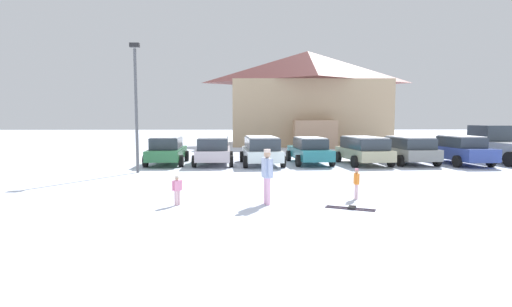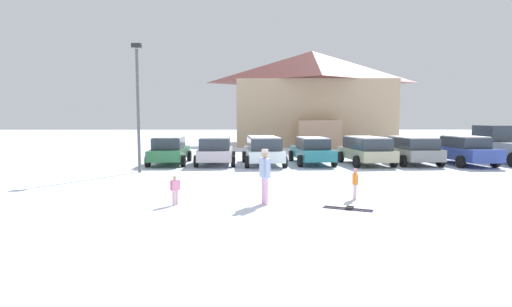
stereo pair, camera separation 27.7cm
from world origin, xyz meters
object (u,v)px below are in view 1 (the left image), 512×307
skier_adult_in_blue_parka (267,173)px  parked_white_suv (261,149)px  parked_beige_suv (364,149)px  pair_of_skis (351,208)px  parked_blue_hatchback (459,150)px  parked_teal_hatchback (309,150)px  parked_grey_wagon (409,149)px  skier_child_in_pink_snowsuit (177,188)px  parked_silver_wagon (214,149)px  ski_lodge (307,97)px  pickup_truck (502,145)px  parked_green_coupe (167,150)px  skier_child_in_orange_jacket (356,182)px  lamp_post (136,101)px

skier_adult_in_blue_parka → parked_white_suv: bearing=88.6°
parked_beige_suv → pair_of_skis: 11.46m
pair_of_skis → parked_white_suv: bearing=101.0°
parked_white_suv → parked_beige_suv: (5.71, -0.04, -0.01)m
parked_blue_hatchback → skier_adult_in_blue_parka: bearing=-138.1°
parked_teal_hatchback → parked_grey_wagon: parked_grey_wagon is taller
parked_white_suv → parked_grey_wagon: parked_white_suv is taller
skier_adult_in_blue_parka → skier_child_in_pink_snowsuit: 2.72m
parked_silver_wagon → skier_child_in_pink_snowsuit: 10.50m
ski_lodge → skier_child_in_pink_snowsuit: ski_lodge is taller
parked_silver_wagon → parked_teal_hatchback: size_ratio=0.90×
ski_lodge → parked_teal_hatchback: (-2.50, -17.19, -3.86)m
parked_grey_wagon → pickup_truck: size_ratio=0.67×
skier_child_in_pink_snowsuit → parked_green_coupe: bearing=102.5°
parked_silver_wagon → skier_child_in_orange_jacket: 11.10m
parked_grey_wagon → skier_child_in_orange_jacket: (-5.69, -9.67, -0.29)m
parked_silver_wagon → skier_child_in_pink_snowsuit: parked_silver_wagon is taller
parked_grey_wagon → pickup_truck: pickup_truck is taller
skier_adult_in_blue_parka → pair_of_skis: skier_adult_in_blue_parka is taller
parked_green_coupe → parked_white_suv: size_ratio=0.99×
ski_lodge → parked_green_coupe: (-10.55, -17.17, -3.84)m
ski_lodge → parked_blue_hatchback: ski_lodge is taller
parked_blue_hatchback → pair_of_skis: size_ratio=3.45×
parked_green_coupe → parked_teal_hatchback: parked_green_coupe is taller
parked_green_coupe → skier_child_in_pink_snowsuit: size_ratio=5.21×
skier_child_in_pink_snowsuit → skier_child_in_orange_jacket: 5.63m
parked_blue_hatchback → pair_of_skis: parked_blue_hatchback is taller
parked_white_suv → parked_blue_hatchback: 11.09m
parked_blue_hatchback → skier_child_in_pink_snowsuit: size_ratio=5.40×
parked_grey_wagon → skier_adult_in_blue_parka: 13.45m
ski_lodge → pair_of_skis: bearing=-96.3°
ski_lodge → parked_white_suv: ski_lodge is taller
ski_lodge → parked_teal_hatchback: bearing=-98.3°
parked_teal_hatchback → parked_grey_wagon: bearing=-3.0°
skier_child_in_orange_jacket → lamp_post: lamp_post is taller
parked_blue_hatchback → skier_child_in_pink_snowsuit: (-14.02, -10.21, -0.32)m
parked_beige_suv → parked_blue_hatchback: parked_blue_hatchback is taller
skier_adult_in_blue_parka → parked_beige_suv: bearing=59.6°
parked_beige_suv → skier_child_in_orange_jacket: 9.97m
parked_teal_hatchback → parked_beige_suv: 3.00m
parked_white_suv → parked_grey_wagon: bearing=0.9°
parked_teal_hatchback → parked_beige_suv: size_ratio=1.08×
parked_white_suv → skier_adult_in_blue_parka: 10.22m
pair_of_skis → parked_blue_hatchback: bearing=50.3°
ski_lodge → pair_of_skis: 29.05m
parked_white_suv → parked_teal_hatchback: size_ratio=0.99×
pickup_truck → skier_child_in_orange_jacket: (-11.47, -10.35, -0.44)m
lamp_post → parked_silver_wagon: bearing=44.3°
pickup_truck → lamp_post: lamp_post is taller
parked_beige_suv → skier_child_in_orange_jacket: bearing=-107.9°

